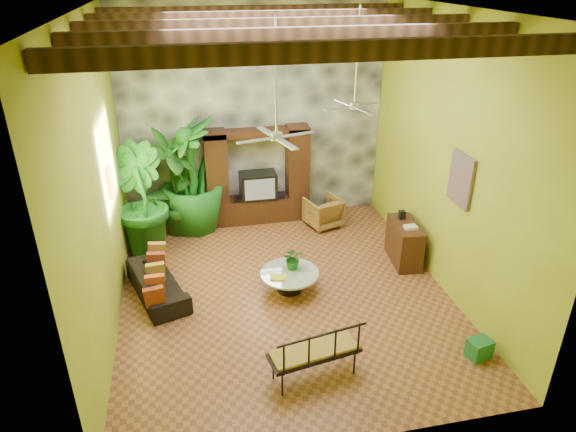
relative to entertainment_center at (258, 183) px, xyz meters
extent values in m
plane|color=brown|center=(0.00, -3.14, -0.97)|extent=(7.00, 7.00, 0.00)
cube|color=silver|center=(0.00, -3.14, 4.03)|extent=(6.00, 7.00, 0.02)
cube|color=#999622|center=(0.00, 0.36, 1.53)|extent=(6.00, 0.02, 5.00)
cube|color=#999622|center=(-3.00, -3.14, 1.53)|extent=(0.02, 7.00, 5.00)
cube|color=#999622|center=(3.00, -3.14, 1.53)|extent=(0.02, 7.00, 5.00)
cube|color=#3C3E44|center=(0.00, 0.30, 1.53)|extent=(5.98, 0.10, 4.98)
cube|color=#392012|center=(0.00, -5.74, 3.81)|extent=(5.95, 0.16, 0.22)
cube|color=#392012|center=(0.00, -4.44, 3.81)|extent=(5.95, 0.16, 0.22)
cube|color=#392012|center=(0.00, -3.14, 3.81)|extent=(5.95, 0.16, 0.22)
cube|color=#392012|center=(0.00, -1.84, 3.81)|extent=(5.95, 0.16, 0.22)
cube|color=#392012|center=(0.00, -0.54, 3.81)|extent=(5.95, 0.16, 0.22)
cube|color=black|center=(0.00, 0.00, -0.67)|extent=(2.40, 0.50, 0.60)
cube|color=black|center=(-0.95, 0.00, 0.33)|extent=(0.50, 0.48, 2.00)
cube|color=black|center=(0.95, 0.00, 0.33)|extent=(0.50, 0.48, 2.00)
cube|color=black|center=(0.00, 0.00, 1.23)|extent=(2.40, 0.48, 0.12)
cube|color=black|center=(0.00, -0.02, -0.05)|extent=(0.85, 0.52, 0.62)
cube|color=#8C99A8|center=(0.00, -0.29, -0.05)|extent=(0.70, 0.02, 0.50)
cylinder|color=#B9BABF|center=(-0.20, -3.54, 3.13)|extent=(0.04, 0.04, 1.80)
cylinder|color=#B9BABF|center=(-0.20, -3.54, 2.23)|extent=(0.18, 0.18, 0.12)
cube|color=#B9BABF|center=(0.15, -3.44, 2.21)|extent=(0.58, 0.26, 0.01)
cube|color=#B9BABF|center=(-0.29, -3.19, 2.21)|extent=(0.26, 0.58, 0.01)
cube|color=#B9BABF|center=(-0.55, -3.63, 2.21)|extent=(0.58, 0.26, 0.01)
cube|color=#B9BABF|center=(-0.11, -3.88, 2.21)|extent=(0.26, 0.58, 0.01)
cylinder|color=#B9BABF|center=(1.60, -1.94, 3.13)|extent=(0.04, 0.04, 1.80)
cylinder|color=#B9BABF|center=(1.60, -1.94, 2.23)|extent=(0.18, 0.18, 0.12)
cube|color=#B9BABF|center=(1.95, -1.84, 2.21)|extent=(0.58, 0.26, 0.01)
cube|color=#B9BABF|center=(1.51, -1.59, 2.21)|extent=(0.26, 0.58, 0.01)
cube|color=#B9BABF|center=(1.25, -2.03, 2.21)|extent=(0.58, 0.26, 0.01)
cube|color=#B9BABF|center=(1.69, -2.28, 2.21)|extent=(0.26, 0.58, 0.01)
cube|color=orange|center=(-2.96, -2.14, 1.13)|extent=(0.06, 0.32, 0.55)
cube|color=#234C83|center=(2.96, -3.74, 1.33)|extent=(0.06, 0.70, 0.90)
imported|color=black|center=(-2.34, -2.72, -0.70)|extent=(1.25, 1.98, 0.54)
imported|color=olive|center=(1.45, -0.60, -0.61)|extent=(0.95, 0.96, 0.70)
imported|color=#215C18|center=(-1.92, -0.31, 0.27)|extent=(1.43, 1.57, 2.48)
imported|color=#1C6B23|center=(-2.65, -0.97, 0.22)|extent=(1.63, 1.68, 2.37)
imported|color=#1C6B21|center=(-1.52, -0.09, 0.36)|extent=(1.77, 1.77, 2.66)
cylinder|color=black|center=(0.10, -3.09, -0.79)|extent=(0.47, 0.47, 0.36)
cylinder|color=silver|center=(0.10, -3.09, -0.59)|extent=(1.11, 1.11, 0.04)
imported|color=#165617|center=(0.21, -2.96, -0.35)|extent=(0.42, 0.37, 0.44)
cube|color=gold|center=(-0.14, -3.24, -0.55)|extent=(0.33, 0.27, 0.03)
cube|color=black|center=(-0.01, -5.40, -0.52)|extent=(1.43, 0.70, 0.05)
cube|color=#A37A2E|center=(-0.01, -5.40, -0.48)|extent=(1.36, 0.64, 0.06)
cube|color=black|center=(-0.01, -5.65, -0.25)|extent=(1.36, 0.29, 0.54)
cube|color=#3B1E13|center=(2.65, -2.52, -0.53)|extent=(0.59, 1.12, 0.86)
cube|color=#1F743A|center=(2.65, -5.51, -0.81)|extent=(0.41, 0.34, 0.32)
camera|label=1|loc=(-1.60, -11.08, 4.63)|focal=32.00mm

